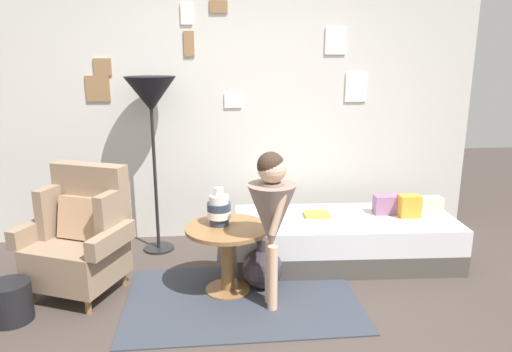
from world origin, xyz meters
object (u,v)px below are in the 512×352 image
book_on_daybed (317,214)px  side_table (227,244)px  person_child (272,210)px  vase_striped (219,209)px  armchair (81,237)px  demijohn_near (262,268)px  magazine_basket (11,302)px  daybed (344,239)px  floor_lamp (151,100)px

book_on_daybed → side_table: bearing=-146.8°
person_child → side_table: bearing=138.4°
side_table → vase_striped: 0.27m
armchair → demijohn_near: armchair is taller
armchair → person_child: person_child is taller
vase_striped → book_on_daybed: size_ratio=1.32×
person_child → armchair: bearing=164.1°
armchair → magazine_basket: size_ratio=3.46×
daybed → vase_striped: (-1.10, -0.42, 0.45)m
floor_lamp → vase_striped: bearing=-56.2°
armchair → demijohn_near: (1.37, -0.10, -0.28)m
daybed → magazine_basket: bearing=-163.7°
daybed → book_on_daybed: (-0.24, 0.06, 0.22)m
magazine_basket → side_table: bearing=10.3°
floor_lamp → book_on_daybed: (1.42, -0.35, -0.98)m
armchair → floor_lamp: 1.31m
person_child → book_on_daybed: person_child is taller
armchair → magazine_basket: armchair is taller
demijohn_near → magazine_basket: demijohn_near is taller
armchair → book_on_daybed: armchair is taller
floor_lamp → demijohn_near: (0.88, -0.84, -1.23)m
demijohn_near → magazine_basket: 1.79m
daybed → book_on_daybed: book_on_daybed is taller
demijohn_near → armchair: bearing=175.9°
daybed → person_child: person_child is taller
armchair → book_on_daybed: 1.95m
daybed → floor_lamp: 2.09m
armchair → side_table: armchair is taller
daybed → side_table: (-1.05, -0.47, 0.19)m
floor_lamp → person_child: size_ratio=1.39×
daybed → floor_lamp: size_ratio=1.21×
side_table → person_child: person_child is taller
floor_lamp → person_child: (0.91, -1.14, -0.66)m
armchair → vase_striped: bearing=-4.7°
armchair → side_table: bearing=-6.9°
armchair → vase_striped: armchair is taller
vase_striped → daybed: bearing=20.9°
armchair → person_child: 1.49m
person_child → daybed: bearing=44.5°
side_table → floor_lamp: bearing=124.9°
floor_lamp → person_child: bearing=-51.5°
floor_lamp → person_child: floor_lamp is taller
armchair → vase_striped: 1.07m
armchair → demijohn_near: 1.40m
armchair → side_table: 1.11m
person_child → demijohn_near: person_child is taller
daybed → demijohn_near: demijohn_near is taller
book_on_daybed → magazine_basket: book_on_daybed is taller
side_table → vase_striped: bearing=140.4°
person_child → vase_striped: bearing=138.7°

